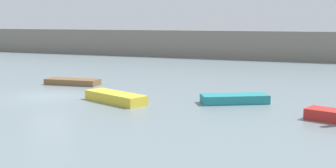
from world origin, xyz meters
TOP-DOWN VIEW (x-y plane):
  - ground_plane at (0.00, 0.00)m, footprint 120.00×120.00m
  - embankment_wall at (0.00, 27.64)m, footprint 80.00×1.20m
  - rowboat_brown at (-1.44, 4.20)m, footprint 3.72×1.63m
  - rowboat_yellow at (4.34, -0.19)m, footprint 3.98×2.52m
  - rowboat_teal at (10.14, 1.98)m, footprint 3.57×2.74m

SIDE VIEW (x-z plane):
  - ground_plane at x=0.00m, z-range 0.00..0.00m
  - rowboat_brown at x=-1.44m, z-range 0.00..0.39m
  - rowboat_teal at x=10.14m, z-range 0.00..0.45m
  - rowboat_yellow at x=4.34m, z-range 0.00..0.50m
  - embankment_wall at x=0.00m, z-range 0.00..3.13m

